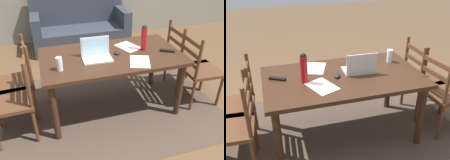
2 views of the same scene
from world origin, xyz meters
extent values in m
plane|color=brown|center=(0.00, 0.00, 0.00)|extent=(14.00, 14.00, 0.00)
cube|color=#47382D|center=(0.00, 0.00, 0.00)|extent=(2.65, 1.94, 0.01)
cube|color=#382114|center=(0.00, 0.00, 0.72)|extent=(1.61, 0.90, 0.04)
cylinder|color=#382114|center=(-0.72, -0.37, 0.35)|extent=(0.07, 0.07, 0.70)
cylinder|color=#382114|center=(0.72, -0.37, 0.35)|extent=(0.07, 0.07, 0.70)
cylinder|color=#382114|center=(-0.72, 0.37, 0.35)|extent=(0.07, 0.07, 0.70)
cylinder|color=#382114|center=(0.72, 0.37, 0.35)|extent=(0.07, 0.07, 0.70)
cube|color=#56331E|center=(1.13, -0.18, 0.45)|extent=(0.47, 0.47, 0.04)
cylinder|color=#56331E|center=(0.96, 0.02, 0.21)|extent=(0.04, 0.04, 0.43)
cylinder|color=#56331E|center=(0.93, -0.36, 0.21)|extent=(0.04, 0.04, 0.43)
cylinder|color=#56331E|center=(0.95, 0.02, 0.70)|extent=(0.04, 0.04, 0.50)
cylinder|color=#56331E|center=(0.92, -0.36, 0.70)|extent=(0.04, 0.04, 0.50)
cube|color=#56331E|center=(0.93, -0.17, 0.60)|extent=(0.05, 0.36, 0.05)
cube|color=#56331E|center=(0.93, -0.17, 0.72)|extent=(0.05, 0.36, 0.05)
cube|color=#56331E|center=(0.93, -0.17, 0.85)|extent=(0.05, 0.36, 0.05)
cube|color=#56331E|center=(-1.13, -0.18, 0.45)|extent=(0.46, 0.46, 0.04)
cylinder|color=#56331E|center=(-1.32, -0.38, 0.21)|extent=(0.04, 0.04, 0.43)
cylinder|color=#56331E|center=(-1.33, 0.00, 0.21)|extent=(0.04, 0.04, 0.43)
cylinder|color=#56331E|center=(-0.94, -0.36, 0.21)|extent=(0.04, 0.04, 0.43)
cylinder|color=#56331E|center=(-0.95, 0.02, 0.21)|extent=(0.04, 0.04, 0.43)
cylinder|color=#56331E|center=(-0.93, -0.36, 0.70)|extent=(0.04, 0.04, 0.50)
cylinder|color=#56331E|center=(-0.94, 0.02, 0.70)|extent=(0.04, 0.04, 0.50)
cube|color=#56331E|center=(-0.93, -0.17, 0.60)|extent=(0.04, 0.36, 0.05)
cube|color=#56331E|center=(-0.93, -0.17, 0.72)|extent=(0.04, 0.36, 0.05)
cube|color=#56331E|center=(-0.93, -0.17, 0.85)|extent=(0.04, 0.36, 0.05)
cube|color=#56331E|center=(-1.13, 0.18, 0.45)|extent=(0.49, 0.49, 0.04)
cylinder|color=#56331E|center=(-1.30, -0.03, 0.21)|extent=(0.04, 0.04, 0.43)
cylinder|color=#56331E|center=(-0.92, 0.02, 0.21)|extent=(0.04, 0.04, 0.43)
cylinder|color=#56331E|center=(-0.97, 0.39, 0.21)|extent=(0.04, 0.04, 0.43)
cylinder|color=#56331E|center=(-0.91, 0.02, 0.70)|extent=(0.04, 0.04, 0.50)
cylinder|color=#56331E|center=(-0.96, 0.39, 0.70)|extent=(0.04, 0.04, 0.50)
cube|color=#56331E|center=(-0.94, 0.21, 0.60)|extent=(0.07, 0.36, 0.05)
cube|color=#56331E|center=(-0.94, 0.21, 0.72)|extent=(0.07, 0.36, 0.05)
cube|color=#56331E|center=(-0.94, 0.21, 0.85)|extent=(0.07, 0.36, 0.05)
cube|color=#56331E|center=(1.13, 0.18, 0.45)|extent=(0.46, 0.46, 0.04)
cylinder|color=#56331E|center=(0.95, 0.38, 0.21)|extent=(0.04, 0.04, 0.43)
cylinder|color=#56331E|center=(0.94, 0.00, 0.21)|extent=(0.04, 0.04, 0.43)
cylinder|color=#56331E|center=(0.94, 0.38, 0.70)|extent=(0.04, 0.04, 0.50)
cylinder|color=#56331E|center=(0.93, 0.00, 0.70)|extent=(0.04, 0.04, 0.50)
cube|color=#56331E|center=(0.93, 0.19, 0.60)|extent=(0.04, 0.36, 0.05)
cube|color=#56331E|center=(0.93, 0.19, 0.72)|extent=(0.04, 0.36, 0.05)
cube|color=#56331E|center=(0.93, 0.19, 0.85)|extent=(0.04, 0.36, 0.05)
cube|color=silver|center=(-0.19, -0.07, 0.75)|extent=(0.33, 0.23, 0.02)
cube|color=silver|center=(-0.18, 0.04, 0.86)|extent=(0.32, 0.02, 0.21)
cube|color=#A5CCEA|center=(-0.18, 0.03, 0.86)|extent=(0.30, 0.01, 0.19)
cylinder|color=#A81419|center=(0.40, 0.03, 0.87)|extent=(0.07, 0.07, 0.27)
sphere|color=black|center=(0.40, 0.03, 1.01)|extent=(0.06, 0.06, 0.06)
cylinder|color=silver|center=(-0.61, -0.19, 0.81)|extent=(0.06, 0.06, 0.14)
ellipsoid|color=black|center=(0.07, 0.01, 0.76)|extent=(0.09, 0.11, 0.03)
cube|color=black|center=(0.65, -0.10, 0.75)|extent=(0.17, 0.12, 0.02)
cube|color=white|center=(0.24, -0.25, 0.74)|extent=(0.30, 0.35, 0.00)
cube|color=white|center=(0.26, 0.16, 0.74)|extent=(0.31, 0.35, 0.00)
camera|label=1|loc=(-0.72, -2.37, 1.91)|focal=38.18mm
camera|label=2|loc=(0.74, 2.30, 1.95)|focal=42.72mm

